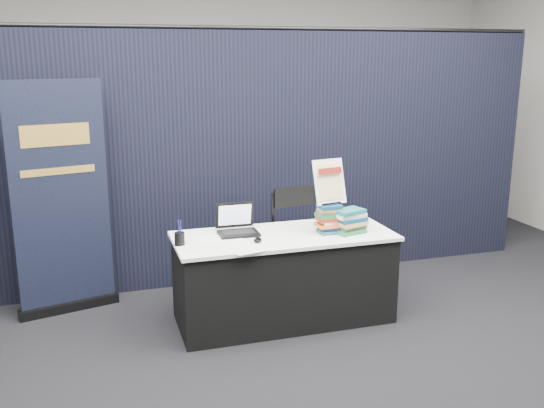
{
  "coord_description": "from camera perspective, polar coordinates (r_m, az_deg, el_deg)",
  "views": [
    {
      "loc": [
        -1.5,
        -3.97,
        2.19
      ],
      "look_at": [
        -0.1,
        0.55,
        1.01
      ],
      "focal_mm": 40.0,
      "sensor_mm": 36.0,
      "label": 1
    }
  ],
  "objects": [
    {
      "name": "pullup_banner",
      "position": [
        5.42,
        -19.15,
        -0.78
      ],
      "size": [
        0.84,
        0.3,
        1.99
      ],
      "rotation": [
        0.0,
        0.0,
        0.25
      ],
      "color": "black",
      "rests_on": "floor"
    },
    {
      "name": "stacking_chair",
      "position": [
        5.4,
        2.9,
        -3.49
      ],
      "size": [
        0.53,
        0.54,
        1.03
      ],
      "rotation": [
        0.0,
        0.0,
        0.16
      ],
      "color": "black",
      "rests_on": "floor"
    },
    {
      "name": "brochure_mid",
      "position": [
        4.7,
        -6.62,
        -3.92
      ],
      "size": [
        0.34,
        0.25,
        0.0
      ],
      "primitive_type": "cube",
      "rotation": [
        0.0,
        0.0,
        0.1
      ],
      "color": "silver",
      "rests_on": "display_table"
    },
    {
      "name": "book_stack_short",
      "position": [
        5.04,
        7.3,
        -1.56
      ],
      "size": [
        0.27,
        0.24,
        0.2
      ],
      "rotation": [
        0.0,
        0.0,
        0.29
      ],
      "color": "#1D6E31",
      "rests_on": "display_table"
    },
    {
      "name": "laptop",
      "position": [
        4.99,
        -3.29,
        -2.13
      ],
      "size": [
        0.33,
        0.26,
        0.25
      ],
      "rotation": [
        0.0,
        0.0,
        -0.02
      ],
      "color": "black",
      "rests_on": "display_table"
    },
    {
      "name": "info_sign",
      "position": [
        4.97,
        5.43,
        2.05
      ],
      "size": [
        0.29,
        0.16,
        0.38
      ],
      "rotation": [
        0.0,
        0.0,
        0.18
      ],
      "color": "black",
      "rests_on": "book_stack_tall"
    },
    {
      "name": "brochure_right",
      "position": [
        4.58,
        -2.22,
        -4.32
      ],
      "size": [
        0.3,
        0.24,
        0.0
      ],
      "primitive_type": "cube",
      "rotation": [
        0.0,
        0.0,
        0.23
      ],
      "color": "silver",
      "rests_on": "display_table"
    },
    {
      "name": "pen_cup",
      "position": [
        4.73,
        -8.69,
        -3.25
      ],
      "size": [
        0.08,
        0.08,
        0.1
      ],
      "primitive_type": "cylinder",
      "rotation": [
        0.0,
        0.0,
        -0.05
      ],
      "color": "black",
      "rests_on": "display_table"
    },
    {
      "name": "display_table",
      "position": [
        5.09,
        1.1,
        -6.91
      ],
      "size": [
        1.8,
        0.75,
        0.75
      ],
      "color": "black",
      "rests_on": "floor"
    },
    {
      "name": "brochure_left",
      "position": [
        4.83,
        -4.74,
        -3.38
      ],
      "size": [
        0.38,
        0.31,
        0.0
      ],
      "primitive_type": "cube",
      "rotation": [
        0.0,
        0.0,
        -0.26
      ],
      "color": "white",
      "rests_on": "display_table"
    },
    {
      "name": "floor",
      "position": [
        4.77,
        3.21,
        -13.38
      ],
      "size": [
        8.0,
        8.0,
        0.0
      ],
      "primitive_type": "plane",
      "color": "black",
      "rests_on": "ground"
    },
    {
      "name": "book_stack_tall",
      "position": [
        5.01,
        5.49,
        -1.37
      ],
      "size": [
        0.2,
        0.15,
        0.24
      ],
      "rotation": [
        0.0,
        0.0,
        0.03
      ],
      "color": "#175A5A",
      "rests_on": "display_table"
    },
    {
      "name": "mouse",
      "position": [
        4.77,
        -1.36,
        -3.4
      ],
      "size": [
        0.1,
        0.12,
        0.03
      ],
      "primitive_type": "ellipsoid",
      "rotation": [
        0.0,
        0.0,
        -0.37
      ],
      "color": "black",
      "rests_on": "display_table"
    },
    {
      "name": "drape_partition",
      "position": [
        5.85,
        -2.09,
        4.21
      ],
      "size": [
        6.0,
        0.08,
        2.4
      ],
      "primitive_type": "cube",
      "color": "black",
      "rests_on": "floor"
    },
    {
      "name": "wall_back",
      "position": [
        8.12,
        -6.64,
        10.75
      ],
      "size": [
        8.0,
        0.02,
        3.5
      ],
      "primitive_type": "cube",
      "color": "#A5A29C",
      "rests_on": "floor"
    }
  ]
}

